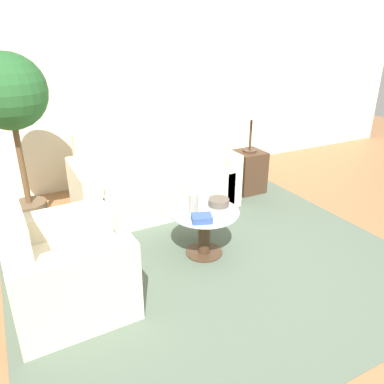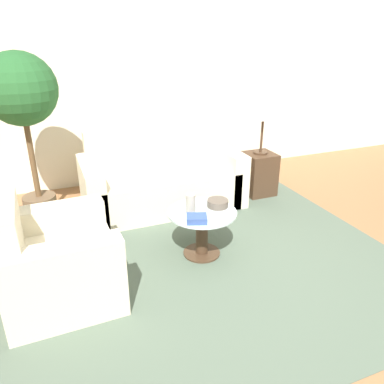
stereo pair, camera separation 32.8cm
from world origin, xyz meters
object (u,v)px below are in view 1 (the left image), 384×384
table_lamp (252,109)px  vase (193,204)px  book_stack (202,218)px  bowl (219,202)px  potted_plant (10,104)px  coffee_table (204,226)px  armchair (60,273)px  sofa_main (153,182)px

table_lamp → vase: table_lamp is taller
table_lamp → vase: (-1.38, -1.06, -0.56)m
book_stack → bowl: bearing=55.1°
table_lamp → potted_plant: potted_plant is taller
potted_plant → table_lamp: bearing=-5.6°
vase → potted_plant: bearing=134.3°
vase → book_stack: bearing=-95.2°
coffee_table → table_lamp: 1.86m
vase → bowl: (0.28, 0.02, -0.06)m
bowl → potted_plant: bearing=140.4°
book_stack → potted_plant: bearing=150.2°
book_stack → armchair: bearing=-160.8°
vase → bowl: bearing=4.7°
armchair → table_lamp: size_ratio=1.32×
sofa_main → vase: size_ratio=10.44×
coffee_table → bowl: (0.18, 0.04, 0.20)m
sofa_main → armchair: size_ratio=2.02×
sofa_main → book_stack: (-0.12, -1.43, 0.19)m
sofa_main → book_stack: sofa_main is taller
book_stack → sofa_main: bearing=105.3°
bowl → book_stack: bearing=-145.0°
table_lamp → vase: bearing=-142.4°
coffee_table → table_lamp: (1.28, 1.08, 0.81)m
sofa_main → bowl: (0.18, -1.22, 0.19)m
vase → coffee_table: bearing=-10.5°
coffee_table → table_lamp: size_ratio=0.91×
armchair → bowl: size_ratio=4.66×
sofa_main → coffee_table: (0.00, -1.26, -0.01)m
potted_plant → bowl: 2.22m
potted_plant → book_stack: potted_plant is taller
coffee_table → bowl: size_ratio=3.23×
armchair → coffee_table: armchair is taller
table_lamp → potted_plant: bearing=174.4°
table_lamp → potted_plant: (-2.68, 0.26, 0.24)m
potted_plant → book_stack: 2.16m
sofa_main → table_lamp: size_ratio=2.65×
sofa_main → coffee_table: bearing=-89.8°
table_lamp → sofa_main: bearing=172.2°
table_lamp → book_stack: size_ratio=3.27×
armchair → bowl: 1.53m
sofa_main → armchair: bearing=-133.2°
coffee_table → armchair: bearing=-173.6°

